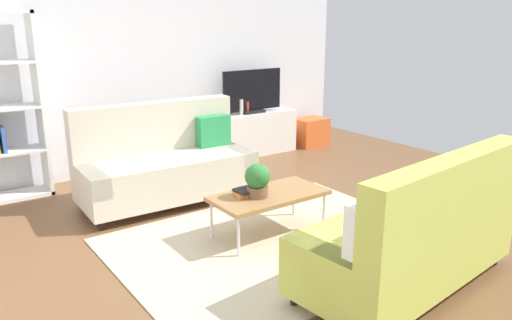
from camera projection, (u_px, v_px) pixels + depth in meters
The scene contains 16 objects.
ground_plane at pixel (272, 230), 4.96m from camera, with size 7.68×7.68×0.00m, color brown.
wall_far at pixel (147, 61), 6.75m from camera, with size 6.40×0.12×2.90m, color silver.
area_rug at pixel (277, 242), 4.67m from camera, with size 2.90×2.20×0.01m, color beige.
couch_beige at pixel (166, 163), 5.63m from camera, with size 1.93×0.91×1.10m.
couch_green at pixel (413, 235), 3.78m from camera, with size 1.98×1.03×1.10m.
coffee_table at pixel (269, 196), 4.75m from camera, with size 1.10×0.56×0.42m.
tv_console at pixel (252, 133), 7.62m from camera, with size 1.40×0.44×0.64m, color silver.
tv at pixel (252, 92), 7.43m from camera, with size 1.00×0.20×0.64m.
storage_trunk at pixel (310, 132), 8.18m from camera, with size 0.52×0.40×0.44m, color orange.
potted_plant at pixel (257, 180), 4.61m from camera, with size 0.24×0.24×0.32m.
table_book_0 at pixel (248, 193), 4.69m from camera, with size 0.24×0.18×0.04m, color orange.
table_book_1 at pixel (248, 190), 4.68m from camera, with size 0.24×0.18×0.03m, color #262626.
vase_0 at pixel (217, 111), 7.22m from camera, with size 0.12×0.12×0.15m, color silver.
vase_1 at pixel (227, 110), 7.33m from camera, with size 0.13×0.13×0.14m, color #33B29E.
bottle_0 at pixel (241, 107), 7.35m from camera, with size 0.06×0.06×0.22m, color silver.
bottle_1 at pixel (247, 108), 7.42m from camera, with size 0.04×0.04×0.18m, color red.
Camera 1 is at (-2.79, -3.63, 2.03)m, focal length 35.24 mm.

